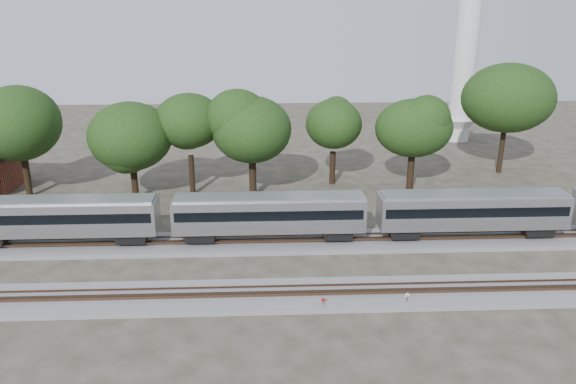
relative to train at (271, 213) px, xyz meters
name	(u,v)px	position (x,y,z in m)	size (l,w,h in m)	color
ground	(274,274)	(0.14, -6.00, -3.26)	(160.00, 160.00, 0.00)	#383328
track_far	(272,242)	(0.14, 0.00, -3.06)	(160.00, 5.00, 0.73)	slate
track_near	(275,296)	(0.14, -10.00, -3.06)	(160.00, 5.00, 0.73)	slate
train	(271,213)	(0.00, 0.00, 0.00)	(92.45, 3.19, 4.70)	#B4B6BB
switch_stand_red	(323,302)	(3.73, -11.91, -2.62)	(0.31, 0.12, 1.01)	#512D19
switch_stand_white	(407,298)	(10.15, -11.64, -2.55)	(0.36, 0.07, 1.12)	#512D19
switch_lever	(375,303)	(7.78, -11.31, -3.11)	(0.50, 0.30, 0.30)	#512D19
tree_1	(18,123)	(-28.17, 14.74, 5.47)	(8.90, 8.90, 12.55)	black
tree_2	(130,136)	(-15.45, 13.14, 4.22)	(7.63, 7.63, 10.76)	black
tree_3	(189,121)	(-9.06, 14.61, 5.61)	(9.04, 9.04, 12.74)	black
tree_4	(252,130)	(-1.90, 13.55, 4.78)	(8.19, 8.19, 11.55)	black
tree_5	(334,124)	(7.94, 18.00, 4.33)	(7.74, 7.74, 10.92)	black
tree_6	(414,128)	(17.06, 15.19, 4.37)	(7.78, 7.78, 10.97)	black
tree_7	(508,98)	(30.78, 21.74, 6.67)	(10.11, 10.11, 14.26)	black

